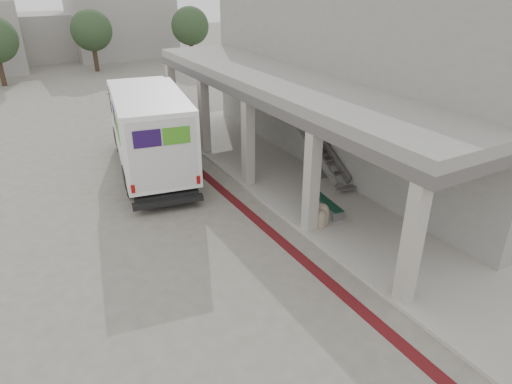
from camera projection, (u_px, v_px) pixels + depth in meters
ground at (260, 257)px, 13.32m from camera, size 120.00×120.00×0.00m
bike_lane_stripe at (256, 219)px, 15.32m from camera, size 0.35×40.00×0.01m
sidewalk at (364, 221)px, 15.08m from camera, size 4.40×28.00×0.12m
transit_building at (350, 84)px, 18.38m from camera, size 7.60×17.00×7.00m
distant_backdrop at (19, 33)px, 38.81m from camera, size 28.00×10.00×6.50m
tree_mid at (91, 31)px, 36.18m from camera, size 3.20×3.20×4.80m
tree_right at (190, 26)px, 38.98m from camera, size 3.20×3.20×4.80m
fedex_truck at (149, 128)px, 18.27m from camera, size 3.81×8.33×3.43m
bench at (326, 204)px, 15.46m from camera, size 0.55×1.69×0.39m
bollard_near at (320, 218)px, 14.58m from camera, size 0.40×0.40×0.60m
bollard_far at (322, 213)px, 14.74m from camera, size 0.46×0.46×0.68m
utility_cabinet at (322, 163)px, 18.12m from camera, size 0.49×0.64×1.04m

